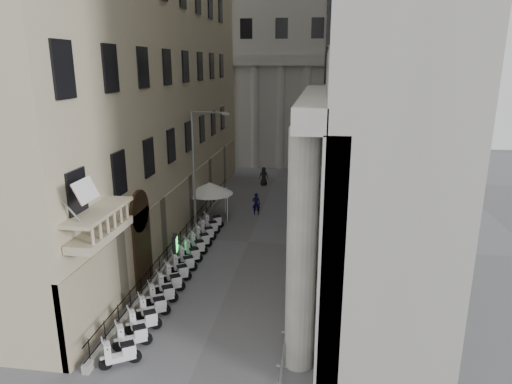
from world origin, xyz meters
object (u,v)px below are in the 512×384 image
pedestrian_a (256,204)px  pedestrian_b (299,188)px  scooter_0 (122,366)px  security_tent (214,190)px  info_kiosk (175,247)px  street_lamp (198,162)px

pedestrian_a → pedestrian_b: (3.32, 5.59, -0.01)m
scooter_0 → security_tent: size_ratio=0.40×
scooter_0 → pedestrian_b: bearing=-44.6°
security_tent → info_kiosk: (-0.71, -8.00, -1.68)m
info_kiosk → street_lamp: bearing=76.2°
info_kiosk → pedestrian_a: pedestrian_a is taller
scooter_0 → info_kiosk: bearing=-25.7°
street_lamp → info_kiosk: street_lamp is taller
security_tent → pedestrian_b: size_ratio=2.01×
info_kiosk → pedestrian_b: (7.19, 15.34, 0.08)m
scooter_0 → pedestrian_a: pedestrian_a is taller
info_kiosk → scooter_0: bearing=-93.6°
street_lamp → pedestrian_b: street_lamp is taller
scooter_0 → street_lamp: size_ratio=0.17×
security_tent → pedestrian_b: bearing=48.5°
pedestrian_b → street_lamp: bearing=56.3°
scooter_0 → street_lamp: 16.59m
street_lamp → info_kiosk: bearing=-85.4°
scooter_0 → pedestrian_b: size_ratio=0.81×
pedestrian_a → info_kiosk: bearing=65.4°
security_tent → pedestrian_b: security_tent is taller
street_lamp → info_kiosk: size_ratio=5.40×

